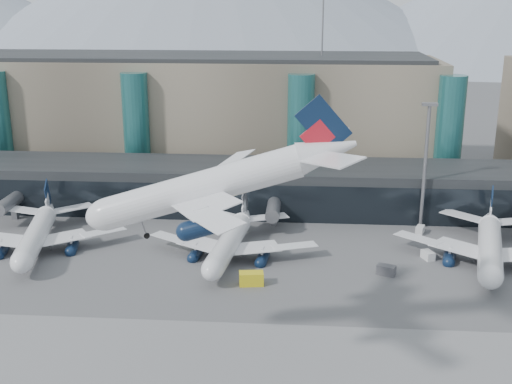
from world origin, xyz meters
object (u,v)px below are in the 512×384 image
Objects in this scene: hero_jet at (228,175)px; veh_d at (420,230)px; jet_parked_right at (490,236)px; veh_h at (251,279)px; lightmast_mid at (426,159)px; veh_b at (189,238)px; veh_g at (428,255)px; jet_parked_left at (38,225)px; veh_c at (386,270)px; jet_parked_mid at (232,232)px.

hero_jet reaches higher than veh_d.
hero_jet reaches higher than jet_parked_right.
hero_jet reaches higher than veh_h.
lightmast_mid is at bearing 35.13° from veh_h.
veh_b is at bearing 103.90° from hero_jet.
jet_parked_right is at bearing -58.81° from lightmast_mid.
veh_g is (-10.95, -1.24, -3.56)m from jet_parked_right.
jet_parked_left is 0.96× the size of jet_parked_right.
lightmast_mid is 21.74m from veh_g.
veh_c is (-9.78, -24.26, -13.57)m from lightmast_mid.
veh_b is 23.00m from veh_h.
lightmast_mid is at bearing 10.59° from veh_d.
jet_parked_mid is 8.33× the size of veh_h.
hero_jet reaches higher than jet_parked_mid.
jet_parked_mid is 46.30m from jet_parked_right.
jet_parked_mid is at bearing -103.42° from jet_parked_left.
jet_parked_left is 64.52m from veh_c.
hero_jet is at bearing -60.87° from veh_g.
veh_c reaches higher than veh_d.
veh_d is 1.00× the size of veh_g.
hero_jet is 13.10× the size of veh_d.
veh_c is at bearing 49.86° from hero_jet.
veh_h is (-30.75, -13.07, 0.33)m from veh_g.
hero_jet is at bearing -167.84° from jet_parked_mid.
veh_d is (32.21, 51.02, -24.65)m from hero_jet.
jet_parked_left is at bearing -112.06° from veh_g.
veh_g is (35.34, -0.49, -3.26)m from jet_parked_mid.
veh_c is 22.64m from veh_d.
veh_c is at bearing -69.26° from veh_g.
veh_h is at bearing -151.99° from veh_b.
lightmast_mid is 20.85m from jet_parked_right.
veh_b is at bearing -175.07° from veh_c.
lightmast_mid is at bearing 92.66° from veh_c.
veh_d is (-10.11, 12.08, -3.57)m from jet_parked_right.
veh_d is (72.97, 12.12, -3.40)m from jet_parked_left.
veh_c is (-19.23, -8.65, -3.47)m from jet_parked_right.
jet_parked_mid is 28.37m from veh_c.
veh_g is (-0.84, -13.32, 0.01)m from veh_d.
veh_h is at bearing 85.74° from hero_jet.
jet_parked_right is at bearing 39.81° from hero_jet.
veh_b is 0.68× the size of veh_h.
hero_jet is at bearing -121.07° from lightmast_mid.
hero_jet is 60.22m from jet_parked_left.
veh_d is at bearing 54.56° from jet_parked_right.
jet_parked_left is 1.04× the size of jet_parked_mid.
jet_parked_left reaches higher than veh_c.
veh_b reaches higher than veh_d.
jet_parked_left is at bearing 133.53° from hero_jet.
jet_parked_left is at bearing -168.00° from lightmast_mid.
lightmast_mid is at bearing 45.79° from jet_parked_right.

